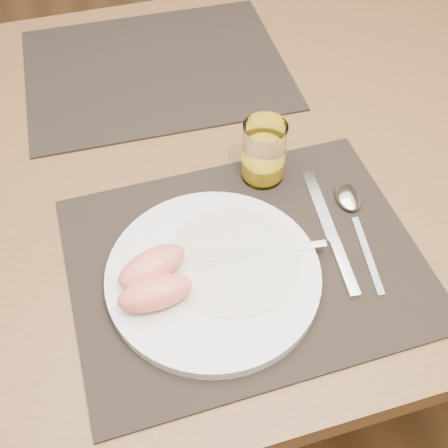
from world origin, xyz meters
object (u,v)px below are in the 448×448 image
placemat_near (245,261)px  plate (213,276)px  fork (247,254)px  spoon (351,204)px  juice_glass (264,154)px  knife (333,240)px  table (197,188)px  placemat_far (156,69)px

placemat_near → plate: (-0.05, -0.02, 0.01)m
plate → fork: 0.05m
spoon → plate: bearing=-163.9°
juice_glass → plate: bearing=-127.2°
spoon → juice_glass: (-0.10, 0.09, 0.04)m
fork → juice_glass: 0.16m
placemat_near → fork: fork is taller
knife → spoon: spoon is taller
table → fork: (0.01, -0.22, 0.11)m
plate → knife: bearing=4.6°
placemat_near → juice_glass: bearing=63.3°
table → placemat_far: (-0.01, 0.22, 0.09)m
spoon → juice_glass: bearing=136.7°
placemat_near → plate: 0.05m
placemat_near → knife: (0.12, -0.00, 0.00)m
table → juice_glass: juice_glass is taller
placemat_far → knife: (0.15, -0.44, 0.00)m
placemat_near → fork: size_ratio=2.57×
juice_glass → fork: bearing=-115.9°
plate → knife: size_ratio=1.23×
table → placemat_near: size_ratio=3.11×
placemat_far → plate: (-0.02, -0.46, 0.01)m
table → spoon: 0.27m
placemat_far → juice_glass: juice_glass is taller
plate → spoon: size_ratio=1.41×
plate → table: bearing=81.3°
table → fork: bearing=-86.7°
plate → fork: fork is taller
table → plate: size_ratio=5.19×
fork → placemat_near: bearing=109.6°
plate → spoon: (0.22, 0.06, -0.00)m
placemat_near → spoon: spoon is taller
knife → juice_glass: (-0.05, 0.14, 0.04)m
plate → fork: (0.05, 0.01, 0.01)m
fork → juice_glass: size_ratio=1.86×
knife → spoon: size_ratio=1.15×
plate → juice_glass: 0.20m
placemat_near → plate: plate is taller
spoon → fork: bearing=-163.8°
knife → spoon: bearing=46.3°
plate → knife: plate is taller
placemat_far → spoon: 0.44m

